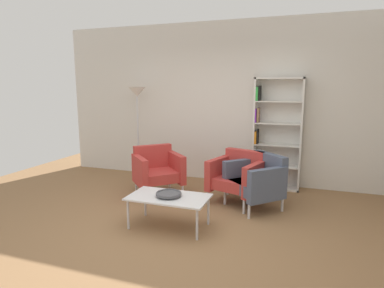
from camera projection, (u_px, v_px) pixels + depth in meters
ground_plane at (173, 232)px, 3.97m from camera, size 8.32×8.32×0.00m
plaster_back_panel at (223, 103)px, 6.00m from camera, size 6.40×0.12×2.90m
bookshelf_tall at (274, 135)px, 5.59m from camera, size 0.80×0.30×1.90m
coffee_table_low at (169, 199)px, 4.07m from camera, size 1.00×0.56×0.40m
decorative_bowl at (169, 194)px, 4.06m from camera, size 0.32×0.32×0.05m
armchair_by_bookshelf at (157, 169)px, 5.33m from camera, size 0.95×0.95×0.78m
armchair_near_window at (238, 176)px, 4.93m from camera, size 0.87×0.83×0.78m
armchair_corner_red at (257, 180)px, 4.73m from camera, size 0.95×0.95×0.78m
floor_lamp_torchiere at (137, 103)px, 6.11m from camera, size 0.32×0.32×1.74m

